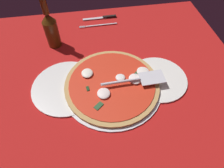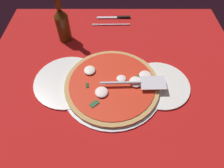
{
  "view_description": "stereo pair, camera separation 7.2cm",
  "coord_description": "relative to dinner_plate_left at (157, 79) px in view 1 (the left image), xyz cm",
  "views": [
    {
      "loc": [
        8.16,
        43.71,
        58.52
      ],
      "look_at": [
        1.03,
        0.17,
        1.94
      ],
      "focal_mm": 31.26,
      "sensor_mm": 36.0,
      "label": 1
    },
    {
      "loc": [
        1.02,
        44.29,
        58.52
      ],
      "look_at": [
        1.03,
        0.17,
        1.94
      ],
      "focal_mm": 31.26,
      "sensor_mm": 36.0,
      "label": 2
    }
  ],
  "objects": [
    {
      "name": "ground_plane",
      "position": [
        16.84,
        0.54,
        -1.0
      ],
      "size": [
        105.21,
        105.21,
        0.8
      ],
      "primitive_type": "cube",
      "color": "#B11817"
    },
    {
      "name": "dinner_plate_right",
      "position": [
        34.65,
        -1.65,
        0.0
      ],
      "size": [
        25.6,
        25.6,
        1.0
      ],
      "primitive_type": "cylinder",
      "color": "silver",
      "rests_on": "ground_plane"
    },
    {
      "name": "dinner_plate_left",
      "position": [
        0.0,
        0.0,
        0.0
      ],
      "size": [
        22.43,
        22.43,
        1.0
      ],
      "primitive_type": "cylinder",
      "color": "white",
      "rests_on": "ground_plane"
    },
    {
      "name": "checker_pattern",
      "position": [
        16.84,
        0.54,
        -0.55
      ],
      "size": [
        105.21,
        105.21,
        0.1
      ],
      "color": "silver",
      "rests_on": "ground_plane"
    },
    {
      "name": "pizza_server",
      "position": [
        8.58,
        1.7,
        3.37
      ],
      "size": [
        23.65,
        6.46,
        1.0
      ],
      "rotation": [
        0.0,
        0.0,
        3.17
      ],
      "color": "silver",
      "rests_on": "pizza"
    },
    {
      "name": "pizza",
      "position": [
        17.71,
        0.64,
        1.13
      ],
      "size": [
        35.02,
        35.02,
        2.72
      ],
      "color": "tan",
      "rests_on": "pizza_pan"
    },
    {
      "name": "pizza_pan",
      "position": [
        17.87,
        0.71,
        -0.08
      ],
      "size": [
        37.14,
        37.14,
        0.84
      ],
      "primitive_type": "cylinder",
      "color": "silver",
      "rests_on": "ground_plane"
    },
    {
      "name": "place_setting_near",
      "position": [
        16.94,
        -40.66,
        -0.15
      ],
      "size": [
        20.44,
        13.5,
        1.4
      ],
      "rotation": [
        0.0,
        0.0,
        0.01
      ],
      "color": "silver",
      "rests_on": "ground_plane"
    },
    {
      "name": "beer_bottle",
      "position": [
        39.12,
        -26.83,
        8.27
      ],
      "size": [
        5.81,
        5.81,
        22.85
      ],
      "color": "#4F2C0D",
      "rests_on": "ground_plane"
    }
  ]
}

